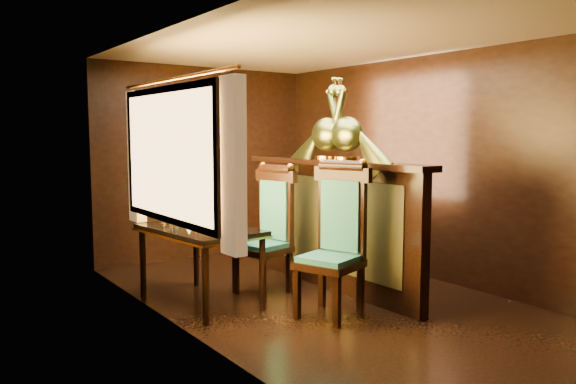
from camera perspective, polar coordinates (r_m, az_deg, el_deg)
name	(u,v)px	position (r m, az deg, el deg)	size (l,w,h in m)	color
ground	(324,299)	(5.67, 3.63, -10.81)	(5.00, 5.00, 0.00)	black
room_shell	(317,139)	(5.39, 2.92, 5.40)	(3.04, 5.04, 2.52)	black
partition	(330,221)	(5.93, 4.25, -2.98)	(0.26, 2.70, 1.36)	black
dining_table	(199,235)	(5.43, -9.00, -4.30)	(0.90, 1.34, 0.94)	black
chair_left	(337,234)	(5.09, 5.02, -4.23)	(0.65, 0.66, 1.41)	black
chair_right	(271,225)	(5.81, -1.75, -3.33)	(0.57, 0.59, 1.34)	black
peacock_left	(347,118)	(5.67, 6.05, 7.44)	(0.27, 0.71, 0.85)	#164435
peacock_right	(327,120)	(5.91, 3.97, 7.34)	(0.26, 0.70, 0.84)	#164435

